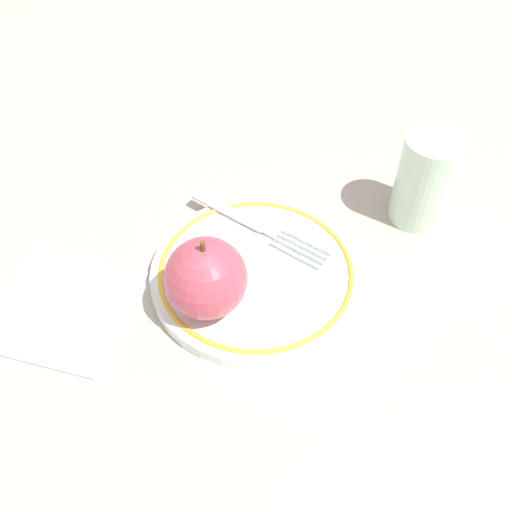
{
  "coord_description": "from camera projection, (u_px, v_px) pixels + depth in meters",
  "views": [
    {
      "loc": [
        0.03,
        0.39,
        0.48
      ],
      "look_at": [
        -0.01,
        0.01,
        0.04
      ],
      "focal_mm": 40.0,
      "sensor_mm": 36.0,
      "label": 1
    }
  ],
  "objects": [
    {
      "name": "ground_plane",
      "position": [
        246.0,
        276.0,
        0.62
      ],
      "size": [
        2.0,
        2.0,
        0.0
      ],
      "primitive_type": "plane",
      "color": "#B3A091"
    },
    {
      "name": "plate",
      "position": [
        256.0,
        273.0,
        0.61
      ],
      "size": [
        0.23,
        0.23,
        0.02
      ],
      "color": "white",
      "rests_on": "ground_plane"
    },
    {
      "name": "apple_red_whole",
      "position": [
        206.0,
        278.0,
        0.54
      ],
      "size": [
        0.08,
        0.08,
        0.09
      ],
      "color": "#BC4555",
      "rests_on": "plate"
    },
    {
      "name": "fork",
      "position": [
        253.0,
        224.0,
        0.64
      ],
      "size": [
        0.15,
        0.13,
        0.0
      ],
      "rotation": [
        0.0,
        0.0,
        2.43
      ],
      "color": "silver",
      "rests_on": "plate"
    },
    {
      "name": "drinking_glass",
      "position": [
        425.0,
        180.0,
        0.64
      ],
      "size": [
        0.07,
        0.07,
        0.11
      ],
      "primitive_type": "cylinder",
      "color": "silver",
      "rests_on": "ground_plane"
    },
    {
      "name": "napkin_folded",
      "position": [
        61.0,
        307.0,
        0.59
      ],
      "size": [
        0.18,
        0.17,
        0.01
      ],
      "primitive_type": "cube",
      "rotation": [
        0.0,
        0.0,
        -0.36
      ],
      "color": "silver",
      "rests_on": "ground_plane"
    }
  ]
}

